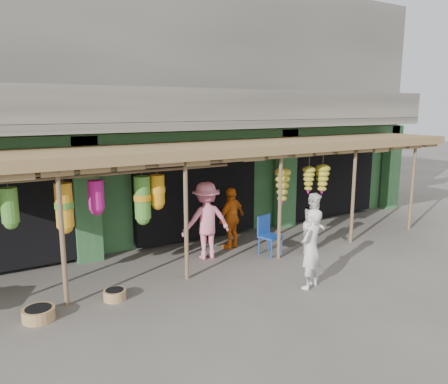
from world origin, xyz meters
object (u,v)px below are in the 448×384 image
blue_chair (268,233)px  person_right (315,223)px  person_front (311,249)px  person_shopper (206,221)px  person_vendor (232,218)px

blue_chair → person_right: size_ratio=0.63×
person_right → person_front: bearing=-165.5°
blue_chair → person_front: person_front is taller
blue_chair → person_right: person_right is taller
person_right → person_shopper: (-2.49, 1.10, 0.17)m
person_front → person_vendor: 3.01m
blue_chair → person_vendor: person_vendor is taller
blue_chair → person_front: 2.24m
person_front → person_shopper: person_shopper is taller
person_front → person_vendor: bearing=-111.2°
person_shopper → person_front: bearing=116.6°
person_vendor → person_shopper: person_shopper is taller
person_front → person_vendor: person_front is taller
person_right → person_vendor: person_vendor is taller
person_right → person_shopper: bearing=125.3°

